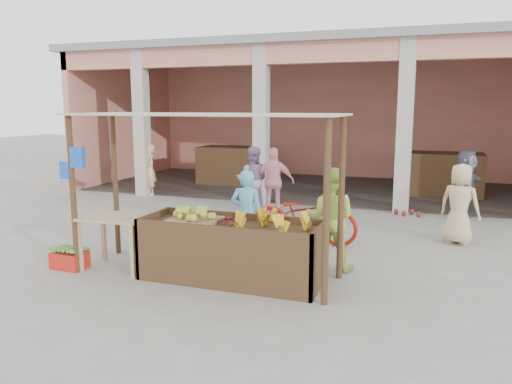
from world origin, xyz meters
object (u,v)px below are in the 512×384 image
at_px(vendor_blue, 247,212).
at_px(motorcycle, 304,215).
at_px(fruit_stall, 232,253).
at_px(red_crate, 70,260).
at_px(side_table, 116,225).
at_px(vendor_green, 331,216).

distance_m(vendor_blue, motorcycle, 1.42).
bearing_deg(fruit_stall, red_crate, -172.27).
distance_m(side_table, vendor_green, 3.27).
relative_size(red_crate, vendor_blue, 0.32).
xyz_separation_m(side_table, vendor_green, (3.07, 1.12, 0.14)).
relative_size(side_table, red_crate, 2.16).
bearing_deg(fruit_stall, vendor_green, 38.87).
relative_size(vendor_blue, vendor_green, 0.95).
distance_m(fruit_stall, vendor_green, 1.64).
bearing_deg(side_table, vendor_blue, 29.31).
relative_size(fruit_stall, motorcycle, 1.27).
bearing_deg(vendor_blue, motorcycle, -120.78).
xyz_separation_m(fruit_stall, side_table, (-1.84, -0.13, 0.29)).
xyz_separation_m(fruit_stall, motorcycle, (0.50, 2.27, 0.13)).
bearing_deg(motorcycle, red_crate, 129.80).
distance_m(fruit_stall, red_crate, 2.61).
bearing_deg(fruit_stall, motorcycle, 77.47).
height_order(red_crate, vendor_blue, vendor_blue).
height_order(fruit_stall, vendor_green, vendor_green).
bearing_deg(vendor_blue, side_table, 31.56).
bearing_deg(red_crate, motorcycle, 41.33).
height_order(side_table, red_crate, side_table).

